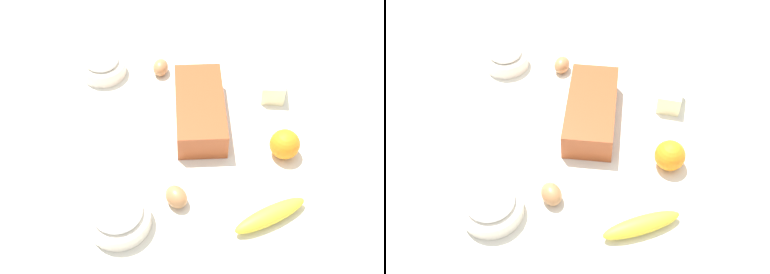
% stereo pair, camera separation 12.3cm
% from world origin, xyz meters
% --- Properties ---
extents(ground_plane, '(2.40, 2.40, 0.02)m').
position_xyz_m(ground_plane, '(0.00, 0.00, -0.01)').
color(ground_plane, silver).
extents(loaf_pan, '(0.30, 0.17, 0.08)m').
position_xyz_m(loaf_pan, '(0.10, -0.01, 0.04)').
color(loaf_pan, '#9E4723').
rests_on(loaf_pan, ground_plane).
extents(flour_bowl, '(0.13, 0.13, 0.07)m').
position_xyz_m(flour_bowl, '(0.26, 0.29, 0.03)').
color(flour_bowl, silver).
rests_on(flour_bowl, ground_plane).
extents(sugar_bowl, '(0.15, 0.15, 0.07)m').
position_xyz_m(sugar_bowl, '(-0.25, 0.15, 0.03)').
color(sugar_bowl, silver).
rests_on(sugar_bowl, ground_plane).
extents(banana, '(0.14, 0.18, 0.04)m').
position_xyz_m(banana, '(-0.20, -0.20, 0.02)').
color(banana, yellow).
rests_on(banana, ground_plane).
extents(orange_fruit, '(0.08, 0.08, 0.08)m').
position_xyz_m(orange_fruit, '(0.00, -0.24, 0.04)').
color(orange_fruit, orange).
rests_on(orange_fruit, ground_plane).
extents(butter_block, '(0.09, 0.07, 0.06)m').
position_xyz_m(butter_block, '(0.22, -0.21, 0.03)').
color(butter_block, '#F4EDB2').
rests_on(butter_block, ground_plane).
extents(egg_near_butter, '(0.08, 0.08, 0.05)m').
position_xyz_m(egg_near_butter, '(-0.18, 0.02, 0.02)').
color(egg_near_butter, '#AD7547').
rests_on(egg_near_butter, ground_plane).
extents(egg_beside_bowl, '(0.06, 0.05, 0.05)m').
position_xyz_m(egg_beside_bowl, '(0.28, 0.12, 0.02)').
color(egg_beside_bowl, '#B07748').
rests_on(egg_beside_bowl, ground_plane).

